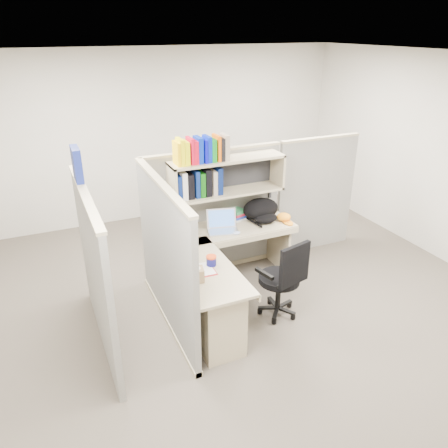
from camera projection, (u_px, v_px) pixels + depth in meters
name	position (u px, v px, depth m)	size (l,w,h in m)	color
ground	(244.00, 304.00, 5.11)	(6.00, 6.00, 0.00)	#353029
room_shell	(247.00, 171.00, 4.44)	(6.00, 6.00, 6.00)	#AAA79A
cubicle	(199.00, 224.00, 4.98)	(3.79, 1.84, 1.95)	slate
desk	(221.00, 292.00, 4.54)	(1.74, 1.75, 0.73)	#9C906E
laptop	(223.00, 222.00, 5.14)	(0.35, 0.35, 0.25)	silver
backpack	(263.00, 211.00, 5.44)	(0.47, 0.36, 0.27)	black
orange_cap	(284.00, 217.00, 5.48)	(0.18, 0.20, 0.10)	orange
snack_canister	(211.00, 260.00, 4.45)	(0.11, 0.11, 0.11)	#0F105B
tissue_box	(197.00, 271.00, 4.16)	(0.13, 0.13, 0.21)	#9D8159
mouse	(236.00, 233.00, 5.13)	(0.10, 0.07, 0.04)	#95A7D4
paper_cup	(219.00, 221.00, 5.35)	(0.07, 0.07, 0.10)	white
book_stack	(236.00, 214.00, 5.54)	(0.18, 0.25, 0.12)	gray
loose_paper	(203.00, 269.00, 4.40)	(0.20, 0.26, 0.00)	white
task_chair	(281.00, 290.00, 4.76)	(0.54, 0.50, 0.95)	black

